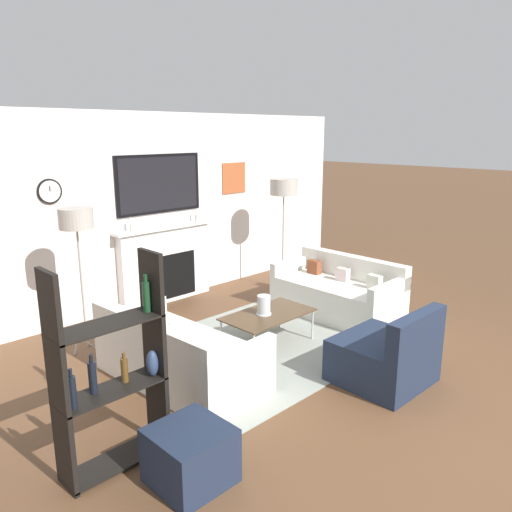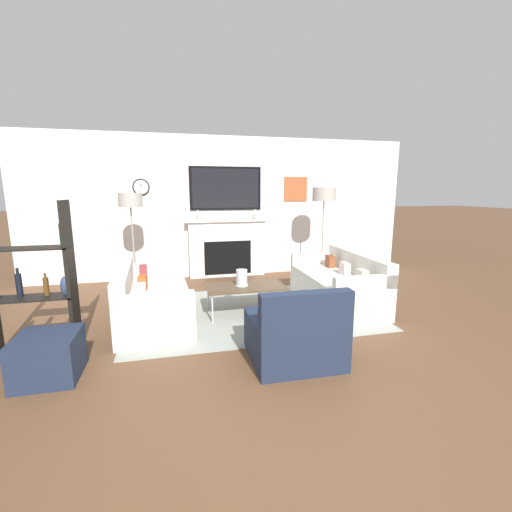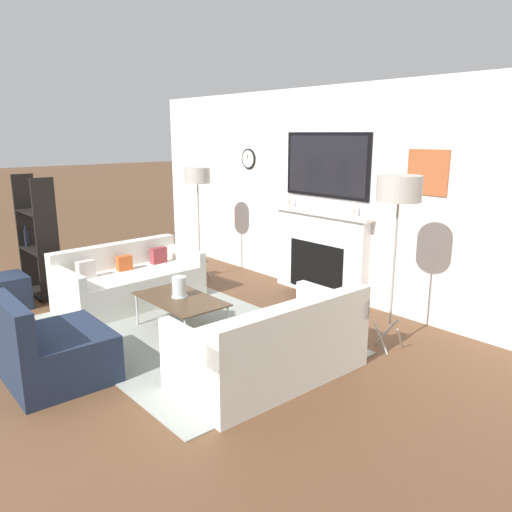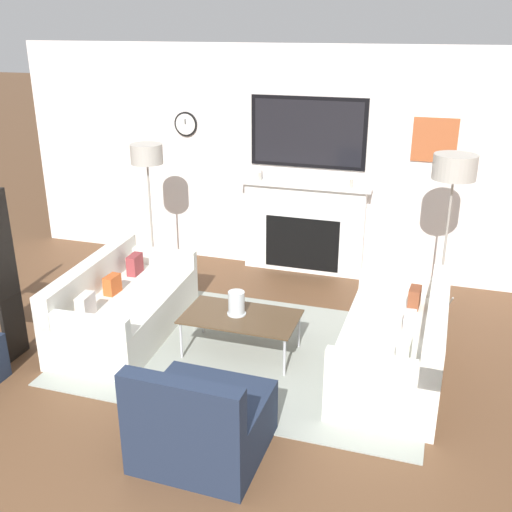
% 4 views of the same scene
% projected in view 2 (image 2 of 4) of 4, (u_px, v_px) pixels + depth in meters
% --- Properties ---
extents(ground_plane, '(60.00, 60.00, 0.00)m').
position_uv_depth(ground_plane, '(315.00, 410.00, 2.67)').
color(ground_plane, brown).
extents(fireplace_wall, '(7.51, 0.28, 2.70)m').
position_uv_depth(fireplace_wall, '(226.00, 213.00, 6.70)').
color(fireplace_wall, white).
rests_on(fireplace_wall, ground_plane).
extents(area_rug, '(3.29, 2.23, 0.01)m').
position_uv_depth(area_rug, '(251.00, 311.00, 4.83)').
color(area_rug, '#969C92').
rests_on(area_rug, ground_plane).
extents(couch_left, '(0.97, 1.79, 0.73)m').
position_uv_depth(couch_left, '(151.00, 300.00, 4.47)').
color(couch_left, silver).
rests_on(couch_left, ground_plane).
extents(couch_right, '(0.87, 1.71, 0.77)m').
position_uv_depth(couch_right, '(338.00, 286.00, 5.08)').
color(couch_right, silver).
rests_on(couch_right, ground_plane).
extents(armchair, '(0.87, 0.84, 0.80)m').
position_uv_depth(armchair, '(295.00, 335.00, 3.40)').
color(armchair, '#1E283E').
rests_on(armchair, ground_plane).
extents(coffee_table, '(1.06, 0.61, 0.39)m').
position_uv_depth(coffee_table, '(246.00, 288.00, 4.70)').
color(coffee_table, '#4C3823').
rests_on(coffee_table, ground_plane).
extents(hurricane_candle, '(0.18, 0.18, 0.23)m').
position_uv_depth(hurricane_candle, '(242.00, 279.00, 4.69)').
color(hurricane_candle, silver).
rests_on(hurricane_candle, coffee_table).
extents(floor_lamp_left, '(0.37, 0.37, 1.65)m').
position_uv_depth(floor_lamp_left, '(130.00, 202.00, 5.41)').
color(floor_lamp_left, '#9E998E').
rests_on(floor_lamp_left, ground_plane).
extents(floor_lamp_right, '(0.42, 0.42, 1.74)m').
position_uv_depth(floor_lamp_right, '(324.00, 196.00, 6.16)').
color(floor_lamp_right, '#9E998E').
rests_on(floor_lamp_right, ground_plane).
extents(shelf_unit, '(0.80, 0.28, 1.59)m').
position_uv_depth(shelf_unit, '(32.00, 284.00, 3.44)').
color(shelf_unit, black).
rests_on(shelf_unit, ground_plane).
extents(ottoman, '(0.52, 0.52, 0.41)m').
position_uv_depth(ottoman, '(48.00, 357.00, 3.08)').
color(ottoman, '#1E283E').
rests_on(ottoman, ground_plane).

